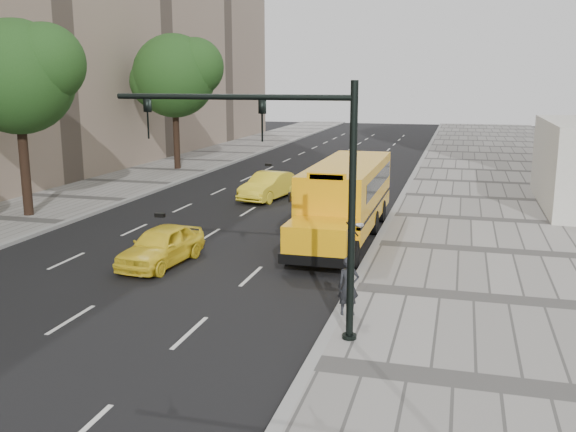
% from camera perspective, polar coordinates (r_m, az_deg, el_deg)
% --- Properties ---
extents(ground, '(140.00, 140.00, 0.00)m').
position_cam_1_polar(ground, '(26.76, -4.99, -1.83)').
color(ground, black).
rests_on(ground, ground).
extents(sidewalk_museum, '(12.00, 140.00, 0.15)m').
position_cam_1_polar(sidewalk_museum, '(25.34, 21.45, -3.26)').
color(sidewalk_museum, gray).
rests_on(sidewalk_museum, ground).
extents(sidewalk_far, '(6.00, 140.00, 0.15)m').
position_cam_1_polar(sidewalk_far, '(32.17, -23.72, -0.31)').
color(sidewalk_far, gray).
rests_on(sidewalk_far, ground).
extents(curb_museum, '(0.30, 140.00, 0.15)m').
position_cam_1_polar(curb_museum, '(25.35, 7.86, -2.51)').
color(curb_museum, gray).
rests_on(curb_museum, ground).
extents(curb_far, '(0.30, 140.00, 0.15)m').
position_cam_1_polar(curb_far, '(30.39, -19.31, -0.64)').
color(curb_far, gray).
rests_on(curb_far, ground).
extents(tree_b, '(5.80, 5.15, 9.07)m').
position_cam_1_polar(tree_b, '(31.89, -22.81, 11.40)').
color(tree_b, black).
rests_on(tree_b, ground).
extents(tree_c, '(6.45, 5.74, 9.47)m').
position_cam_1_polar(tree_c, '(46.07, -9.96, 12.23)').
color(tree_c, black).
rests_on(tree_c, ground).
extents(school_bus, '(2.96, 11.56, 3.19)m').
position_cam_1_polar(school_bus, '(26.77, 5.23, 2.04)').
color(school_bus, '#FEAC0C').
rests_on(school_bus, ground).
extents(taxi_near, '(2.00, 4.18, 1.38)m').
position_cam_1_polar(taxi_near, '(22.95, -11.20, -2.60)').
color(taxi_near, yellow).
rests_on(taxi_near, ground).
extents(taxi_far, '(2.38, 4.66, 1.46)m').
position_cam_1_polar(taxi_far, '(34.76, -1.73, 2.69)').
color(taxi_far, yellow).
rests_on(taxi_far, ground).
extents(pedestrian, '(0.67, 0.54, 1.59)m').
position_cam_1_polar(pedestrian, '(17.47, 5.39, -6.24)').
color(pedestrian, black).
rests_on(pedestrian, sidewalk_museum).
extents(traffic_signal, '(6.18, 0.36, 6.40)m').
position_cam_1_polar(traffic_signal, '(15.40, 0.58, 3.38)').
color(traffic_signal, black).
rests_on(traffic_signal, ground).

